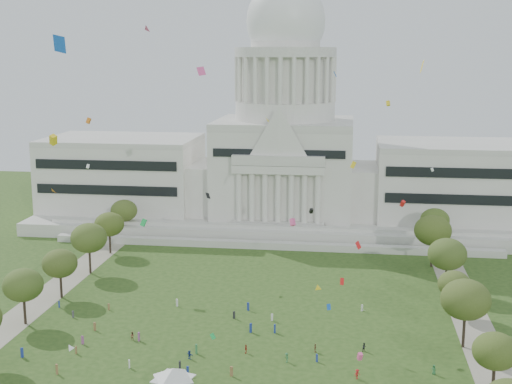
% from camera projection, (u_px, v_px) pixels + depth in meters
% --- Properties ---
extents(ground, '(400.00, 400.00, 0.00)m').
position_uv_depth(ground, '(222.00, 373.00, 126.52)').
color(ground, '#284617').
rests_on(ground, ground).
extents(capitol, '(160.00, 64.50, 91.30)m').
position_uv_depth(capitol, '(285.00, 157.00, 232.59)').
color(capitol, '#BAB7AD').
rests_on(capitol, ground).
extents(path_left, '(8.00, 160.00, 0.04)m').
position_uv_depth(path_left, '(38.00, 302.00, 162.08)').
color(path_left, gray).
rests_on(path_left, ground).
extents(path_right, '(8.00, 160.00, 0.04)m').
position_uv_depth(path_right, '(473.00, 324.00, 149.27)').
color(path_right, gray).
rests_on(path_right, ground).
extents(row_tree_r_1, '(7.58, 7.58, 10.78)m').
position_uv_depth(row_tree_r_1, '(495.00, 351.00, 117.17)').
color(row_tree_r_1, black).
rests_on(row_tree_r_1, ground).
extents(row_tree_l_2, '(8.42, 8.42, 11.97)m').
position_uv_depth(row_tree_l_2, '(23.00, 285.00, 147.69)').
color(row_tree_l_2, black).
rests_on(row_tree_l_2, ground).
extents(row_tree_r_2, '(9.55, 9.55, 13.58)m').
position_uv_depth(row_tree_r_2, '(466.00, 300.00, 135.70)').
color(row_tree_r_2, black).
rests_on(row_tree_r_2, ground).
extents(row_tree_l_3, '(8.12, 8.12, 11.55)m').
position_uv_depth(row_tree_l_3, '(60.00, 263.00, 163.77)').
color(row_tree_l_3, black).
rests_on(row_tree_l_3, ground).
extents(row_tree_r_3, '(7.01, 7.01, 9.98)m').
position_uv_depth(row_tree_r_3, '(454.00, 284.00, 152.74)').
color(row_tree_r_3, black).
rests_on(row_tree_r_3, ground).
extents(row_tree_l_4, '(9.29, 9.29, 13.21)m').
position_uv_depth(row_tree_l_4, '(89.00, 238.00, 181.52)').
color(row_tree_l_4, black).
rests_on(row_tree_l_4, ground).
extents(row_tree_r_4, '(9.19, 9.19, 13.06)m').
position_uv_depth(row_tree_r_4, '(447.00, 254.00, 167.38)').
color(row_tree_r_4, black).
rests_on(row_tree_r_4, ground).
extents(row_tree_l_5, '(8.33, 8.33, 11.85)m').
position_uv_depth(row_tree_l_5, '(109.00, 224.00, 199.93)').
color(row_tree_l_5, black).
rests_on(row_tree_l_5, ground).
extents(row_tree_r_5, '(9.82, 9.82, 13.96)m').
position_uv_depth(row_tree_r_5, '(433.00, 230.00, 187.01)').
color(row_tree_r_5, black).
rests_on(row_tree_r_5, ground).
extents(row_tree_l_6, '(8.19, 8.19, 11.64)m').
position_uv_depth(row_tree_l_6, '(124.00, 211.00, 217.80)').
color(row_tree_l_6, black).
rests_on(row_tree_l_6, ground).
extents(row_tree_r_6, '(8.42, 8.42, 11.97)m').
position_uv_depth(row_tree_r_6, '(435.00, 220.00, 204.39)').
color(row_tree_r_6, black).
rests_on(row_tree_r_6, ground).
extents(event_tent, '(9.90, 9.90, 4.45)m').
position_uv_depth(event_tent, '(173.00, 373.00, 118.67)').
color(event_tent, '#4C4C4C').
rests_on(event_tent, ground).
extents(person_0, '(1.03, 0.99, 1.78)m').
position_uv_depth(person_0, '(434.00, 370.00, 125.81)').
color(person_0, '#33723F').
rests_on(person_0, ground).
extents(person_2, '(1.00, 0.91, 1.75)m').
position_uv_depth(person_2, '(364.00, 347.00, 135.45)').
color(person_2, '#26262B').
rests_on(person_2, ground).
extents(person_3, '(1.06, 1.33, 1.83)m').
position_uv_depth(person_3, '(287.00, 358.00, 130.72)').
color(person_3, '#33723F').
rests_on(person_3, ground).
extents(person_4, '(0.72, 1.09, 1.72)m').
position_uv_depth(person_4, '(246.00, 349.00, 134.68)').
color(person_4, '#B21E1E').
rests_on(person_4, ground).
extents(person_5, '(1.60, 1.40, 1.66)m').
position_uv_depth(person_5, '(190.00, 355.00, 132.15)').
color(person_5, navy).
rests_on(person_5, ground).
extents(person_8, '(0.85, 0.54, 1.73)m').
position_uv_depth(person_8, '(132.00, 336.00, 140.88)').
color(person_8, olive).
rests_on(person_8, ground).
extents(person_9, '(1.32, 1.19, 1.83)m').
position_uv_depth(person_9, '(357.00, 374.00, 124.01)').
color(person_9, '#B21E1E').
rests_on(person_9, ground).
extents(person_10, '(0.72, 1.09, 1.72)m').
position_uv_depth(person_10, '(315.00, 348.00, 135.06)').
color(person_10, olive).
rests_on(person_10, ground).
extents(distant_crowd, '(67.45, 39.34, 1.93)m').
position_uv_depth(distant_crowd, '(172.00, 336.00, 140.93)').
color(distant_crowd, navy).
rests_on(distant_crowd, ground).
extents(kite_swarm, '(89.22, 98.15, 55.08)m').
position_uv_depth(kite_swarm, '(242.00, 200.00, 129.70)').
color(kite_swarm, white).
rests_on(kite_swarm, ground).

